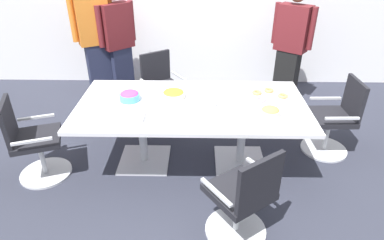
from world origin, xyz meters
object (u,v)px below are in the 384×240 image
Objects in this scene: snack_bowl_cookies at (270,112)px; office_chair_1 at (243,200)px; plate_stack at (206,104)px; snack_bowl_candy_mix at (130,96)px; office_chair_0 at (32,144)px; person_standing_0 at (95,37)px; office_chair_3 at (162,90)px; donut_platter at (269,97)px; person_standing_1 at (118,43)px; office_chair_2 at (335,121)px; person_standing_2 at (291,45)px; conference_table at (192,114)px; napkin_pile at (134,116)px; snack_bowl_chips_orange at (174,94)px.

office_chair_1 is at bearing -112.13° from snack_bowl_cookies.
snack_bowl_candy_mix is at bearing 171.47° from plate_stack.
office_chair_0 is 1.98m from person_standing_0.
plate_stack is (0.58, -1.12, 0.37)m from office_chair_3.
office_chair_1 is at bearing 50.48° from office_chair_0.
office_chair_1 is at bearing 96.33° from person_standing_0.
person_standing_1 is at bearing 141.42° from donut_platter.
office_chair_2 reaches higher than snack_bowl_candy_mix.
office_chair_2 is 0.54× the size of person_standing_2.
donut_platter is at bearing 16.35° from plate_stack.
office_chair_2 and office_chair_3 have the same top height.
donut_platter is at bearing 80.73° from snack_bowl_cookies.
snack_bowl_cookies is 0.41m from donut_platter.
conference_table is 12.49× the size of napkin_pile.
plate_stack is (-1.51, -0.32, 0.37)m from office_chair_2.
conference_table is 6.09× the size of donut_platter.
office_chair_0 is 4.80× the size of snack_bowl_cookies.
office_chair_2 is 3.66× the size of snack_bowl_chips_orange.
office_chair_0 is 0.54× the size of person_standing_1.
conference_table is at bearing 80.60° from office_chair_0.
donut_platter is at bearing 80.70° from office_chair_0.
office_chair_1 is at bearing 75.67° from person_standing_1.
snack_bowl_chips_orange is (-0.64, 1.20, 0.39)m from office_chair_1.
office_chair_3 is 2.31× the size of donut_platter.
person_standing_1 reaches higher than office_chair_0.
person_standing_0 is (-3.08, 1.34, 0.58)m from office_chair_2.
person_standing_2 is 1.58m from donut_platter.
snack_bowl_chips_orange is at bearing 76.70° from person_standing_1.
snack_bowl_chips_orange is at bearing 101.29° from person_standing_0.
person_standing_2 is 2.08m from plate_stack.
donut_platter is (1.96, -1.56, -0.11)m from person_standing_1.
office_chair_1 is 0.54× the size of person_standing_1.
office_chair_1 is 0.54× the size of person_standing_2.
office_chair_2 is 0.54× the size of person_standing_1.
office_chair_0 is 4.73× the size of napkin_pile.
snack_bowl_cookies is 1.04m from snack_bowl_chips_orange.
person_standing_1 is 8.94× the size of snack_bowl_cookies.
person_standing_2 reaches higher than donut_platter.
office_chair_0 is 1.85m from plate_stack.
person_standing_0 is (-0.99, 0.54, 0.58)m from office_chair_3.
office_chair_1 is at bearing -61.90° from snack_bowl_chips_orange.
person_standing_1 is at bearing -77.54° from office_chair_3.
office_chair_0 is 1.16m from napkin_pile.
office_chair_3 is 4.47× the size of plate_stack.
plate_stack is (1.80, 0.22, 0.37)m from office_chair_0.
person_standing_1 is 2.18m from plate_stack.
office_chair_1 is at bearing -67.58° from conference_table.
donut_platter is (0.39, 1.21, 0.36)m from office_chair_1.
snack_bowl_chips_orange is 1.22× the size of plate_stack.
snack_bowl_chips_orange reaches higher than conference_table.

